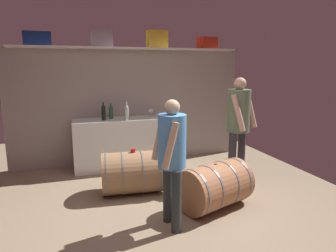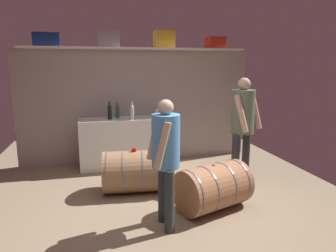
# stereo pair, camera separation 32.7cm
# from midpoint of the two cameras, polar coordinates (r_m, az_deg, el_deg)

# --- Properties ---
(ground_plane) EXTENTS (5.66, 8.29, 0.02)m
(ground_plane) POSITION_cam_midpoint_polar(r_m,az_deg,el_deg) (4.48, -4.12, -13.51)
(ground_plane) COLOR gray
(back_wall_panel) EXTENTS (4.46, 0.10, 2.15)m
(back_wall_panel) POSITION_cam_midpoint_polar(r_m,az_deg,el_deg) (6.00, -8.60, 3.55)
(back_wall_panel) COLOR gray
(back_wall_panel) RESTS_ON ground
(high_shelf_board) EXTENTS (4.10, 0.40, 0.03)m
(high_shelf_board) POSITION_cam_midpoint_polar(r_m,az_deg,el_deg) (5.81, -8.68, 14.11)
(high_shelf_board) COLOR white
(high_shelf_board) RESTS_ON back_wall_panel
(toolcase_navy) EXTENTS (0.45, 0.26, 0.23)m
(toolcase_navy) POSITION_cam_midpoint_polar(r_m,az_deg,el_deg) (5.77, -24.79, 14.57)
(toolcase_navy) COLOR navy
(toolcase_navy) RESTS_ON high_shelf_board
(toolcase_grey) EXTENTS (0.39, 0.26, 0.30)m
(toolcase_grey) POSITION_cam_midpoint_polar(r_m,az_deg,el_deg) (5.76, -14.06, 15.59)
(toolcase_grey) COLOR gray
(toolcase_grey) RESTS_ON high_shelf_board
(toolcase_yellow) EXTENTS (0.38, 0.22, 0.32)m
(toolcase_yellow) POSITION_cam_midpoint_polar(r_m,az_deg,el_deg) (5.92, -3.69, 15.84)
(toolcase_yellow) COLOR yellow
(toolcase_yellow) RESTS_ON high_shelf_board
(toolcase_red) EXTENTS (0.35, 0.32, 0.22)m
(toolcase_red) POSITION_cam_midpoint_polar(r_m,az_deg,el_deg) (6.25, 5.75, 15.13)
(toolcase_red) COLOR red
(toolcase_red) RESTS_ON high_shelf_board
(work_cabinet) EXTENTS (1.64, 0.56, 0.91)m
(work_cabinet) POSITION_cam_midpoint_polar(r_m,az_deg,el_deg) (5.74, -10.73, -3.17)
(work_cabinet) COLOR white
(work_cabinet) RESTS_ON ground
(wine_bottle_green) EXTENTS (0.07, 0.07, 0.28)m
(wine_bottle_green) POSITION_cam_midpoint_polar(r_m,az_deg,el_deg) (5.67, -12.21, 2.60)
(wine_bottle_green) COLOR #285535
(wine_bottle_green) RESTS_ON work_cabinet
(wine_bottle_clear) EXTENTS (0.07, 0.07, 0.33)m
(wine_bottle_clear) POSITION_cam_midpoint_polar(r_m,az_deg,el_deg) (5.44, -9.43, 2.52)
(wine_bottle_clear) COLOR #B3C9B9
(wine_bottle_clear) RESTS_ON work_cabinet
(wine_bottle_dark) EXTENTS (0.07, 0.07, 0.32)m
(wine_bottle_dark) POSITION_cam_midpoint_polar(r_m,az_deg,el_deg) (5.55, -13.61, 2.50)
(wine_bottle_dark) COLOR black
(wine_bottle_dark) RESTS_ON work_cabinet
(wine_glass) EXTENTS (0.09, 0.09, 0.16)m
(wine_glass) POSITION_cam_midpoint_polar(r_m,az_deg,el_deg) (5.76, -4.86, 2.77)
(wine_glass) COLOR white
(wine_glass) RESTS_ON work_cabinet
(wine_barrel_near) EXTENTS (0.93, 0.70, 0.63)m
(wine_barrel_near) POSITION_cam_midpoint_polar(r_m,az_deg,el_deg) (4.61, -8.76, -8.56)
(wine_barrel_near) COLOR #97704B
(wine_barrel_near) RESTS_ON ground
(wine_barrel_far) EXTENTS (1.07, 0.87, 0.61)m
(wine_barrel_far) POSITION_cam_midpoint_polar(r_m,az_deg,el_deg) (4.14, 6.49, -11.02)
(wine_barrel_far) COLOR #A46B46
(wine_barrel_far) RESTS_ON ground
(tasting_cup) EXTENTS (0.07, 0.07, 0.04)m
(tasting_cup) POSITION_cam_midpoint_polar(r_m,az_deg,el_deg) (4.51, -8.62, -4.52)
(tasting_cup) COLOR red
(tasting_cup) RESTS_ON wine_barrel_near
(winemaker_pouring) EXTENTS (0.55, 0.51, 1.68)m
(winemaker_pouring) POSITION_cam_midpoint_polar(r_m,az_deg,el_deg) (4.95, 11.25, 1.34)
(winemaker_pouring) COLOR #2A2C33
(winemaker_pouring) RESTS_ON ground
(visitor_tasting) EXTENTS (0.36, 0.45, 1.50)m
(visitor_tasting) POSITION_cam_midpoint_polar(r_m,az_deg,el_deg) (3.44, -2.07, -4.68)
(visitor_tasting) COLOR #2A3132
(visitor_tasting) RESTS_ON ground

